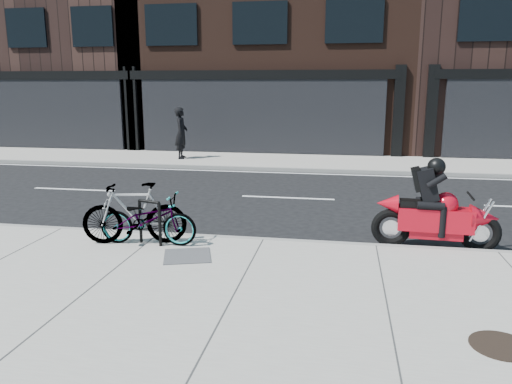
% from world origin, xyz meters
% --- Properties ---
extents(ground, '(120.00, 120.00, 0.00)m').
position_xyz_m(ground, '(0.00, 0.00, 0.00)').
color(ground, black).
rests_on(ground, ground).
extents(sidewalk_near, '(60.00, 6.00, 0.13)m').
position_xyz_m(sidewalk_near, '(0.00, -5.00, 0.07)').
color(sidewalk_near, gray).
rests_on(sidewalk_near, ground).
extents(sidewalk_far, '(60.00, 3.50, 0.13)m').
position_xyz_m(sidewalk_far, '(0.00, 7.75, 0.07)').
color(sidewalk_far, gray).
rests_on(sidewalk_far, ground).
extents(building_midwest, '(10.00, 10.00, 12.00)m').
position_xyz_m(building_midwest, '(-12.00, 14.50, 6.00)').
color(building_midwest, black).
rests_on(building_midwest, ground).
extents(bike_rack, '(0.46, 0.17, 0.80)m').
position_xyz_m(bike_rack, '(-1.90, -2.60, 0.60)').
color(bike_rack, black).
rests_on(bike_rack, sidewalk_near).
extents(bicycle_front, '(1.75, 0.67, 0.91)m').
position_xyz_m(bicycle_front, '(-1.94, -2.60, 0.58)').
color(bicycle_front, gray).
rests_on(bicycle_front, sidewalk_near).
extents(bicycle_rear, '(1.89, 0.88, 1.09)m').
position_xyz_m(bicycle_rear, '(-2.19, -2.60, 0.68)').
color(bicycle_rear, gray).
rests_on(bicycle_rear, sidewalk_near).
extents(motorcycle, '(2.22, 0.59, 1.66)m').
position_xyz_m(motorcycle, '(3.12, -1.60, 0.67)').
color(motorcycle, black).
rests_on(motorcycle, ground).
extents(pedestrian, '(0.55, 0.76, 1.92)m').
position_xyz_m(pedestrian, '(-4.65, 7.44, 1.09)').
color(pedestrian, black).
rests_on(pedestrian, sidewalk_far).
extents(manhole_cover, '(0.73, 0.73, 0.02)m').
position_xyz_m(manhole_cover, '(3.13, -5.26, 0.14)').
color(manhole_cover, black).
rests_on(manhole_cover, sidewalk_near).
extents(utility_grate, '(0.94, 0.94, 0.02)m').
position_xyz_m(utility_grate, '(-1.08, -3.10, 0.14)').
color(utility_grate, '#57575A').
rests_on(utility_grate, sidewalk_near).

